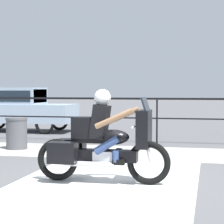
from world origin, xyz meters
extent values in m
plane|color=#565659|center=(0.00, 0.00, 0.00)|extent=(120.00, 120.00, 0.00)
cube|color=#A8A59E|center=(0.00, 3.40, 0.01)|extent=(44.00, 2.40, 0.01)
cube|color=silver|center=(-0.22, -0.20, 0.00)|extent=(3.09, 6.00, 0.01)
cube|color=black|center=(0.00, 5.45, 1.32)|extent=(36.00, 0.04, 0.06)
cube|color=black|center=(0.00, 5.45, 0.74)|extent=(36.00, 0.03, 0.04)
cylinder|color=black|center=(0.00, 5.45, 0.67)|extent=(0.05, 0.05, 1.35)
torus|color=black|center=(0.52, -0.16, 0.37)|extent=(0.74, 0.11, 0.74)
torus|color=black|center=(-1.08, -0.16, 0.37)|extent=(0.74, 0.11, 0.74)
cube|color=black|center=(-0.28, -0.16, 0.47)|extent=(1.22, 0.22, 0.20)
cube|color=silver|center=(-0.25, -0.16, 0.42)|extent=(0.34, 0.26, 0.26)
ellipsoid|color=black|center=(-0.09, -0.16, 0.79)|extent=(0.56, 0.30, 0.26)
cube|color=black|center=(-0.44, -0.16, 0.73)|extent=(0.71, 0.28, 0.08)
cube|color=black|center=(0.44, -0.16, 0.94)|extent=(0.20, 0.55, 0.63)
cube|color=#1E232B|center=(0.46, -0.16, 1.35)|extent=(0.10, 0.47, 0.24)
cylinder|color=silver|center=(0.30, -0.16, 0.99)|extent=(0.04, 0.70, 0.04)
cylinder|color=silver|center=(-0.47, -0.32, 0.34)|extent=(0.88, 0.09, 0.09)
cube|color=black|center=(-0.90, -0.40, 0.53)|extent=(0.48, 0.28, 0.36)
cube|color=black|center=(-0.90, 0.08, 0.53)|extent=(0.48, 0.28, 0.36)
cylinder|color=silver|center=(0.49, -0.16, 0.65)|extent=(0.19, 0.06, 0.57)
cube|color=black|center=(-0.31, -0.16, 1.04)|extent=(0.32, 0.36, 0.60)
sphere|color=#8C6647|center=(-0.27, -0.16, 1.43)|extent=(0.23, 0.23, 0.23)
sphere|color=silver|center=(-0.27, -0.16, 1.45)|extent=(0.29, 0.29, 0.29)
cylinder|color=#33477A|center=(-0.16, -0.31, 0.67)|extent=(0.44, 0.13, 0.34)
cylinder|color=#33477A|center=(-0.01, -0.31, 0.48)|extent=(0.11, 0.11, 0.19)
cube|color=black|center=(0.04, -0.31, 0.39)|extent=(0.20, 0.10, 0.09)
cylinder|color=#33477A|center=(-0.16, -0.01, 0.67)|extent=(0.44, 0.13, 0.34)
cylinder|color=#33477A|center=(-0.01, -0.01, 0.48)|extent=(0.11, 0.11, 0.19)
cube|color=black|center=(0.04, -0.01, 0.39)|extent=(0.20, 0.10, 0.09)
cylinder|color=#8C6647|center=(0.00, -0.46, 1.12)|extent=(0.65, 0.09, 0.35)
cylinder|color=#8C6647|center=(0.00, 0.14, 1.12)|extent=(0.65, 0.09, 0.35)
cube|color=black|center=(-0.61, -0.16, 0.94)|extent=(0.35, 0.31, 0.36)
cube|color=#9EB2C6|center=(-5.50, 7.98, 0.70)|extent=(4.19, 1.68, 0.67)
cube|color=#9EB2C6|center=(-5.75, 7.98, 1.35)|extent=(2.18, 1.48, 0.62)
cube|color=#19232D|center=(-4.68, 7.98, 1.35)|extent=(0.04, 1.31, 0.50)
cube|color=#19232D|center=(-5.75, 7.98, 1.35)|extent=(2.00, 1.51, 0.40)
torus|color=black|center=(-4.20, 7.20, 0.37)|extent=(0.73, 0.11, 0.73)
torus|color=black|center=(-4.20, 8.75, 0.37)|extent=(0.73, 0.11, 0.73)
cylinder|color=#515156|center=(-3.50, 3.39, 0.39)|extent=(0.55, 0.55, 0.79)
cylinder|color=#515156|center=(-3.50, 3.39, 0.82)|extent=(0.58, 0.58, 0.06)
camera|label=1|loc=(1.50, -7.34, 1.60)|focal=70.00mm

